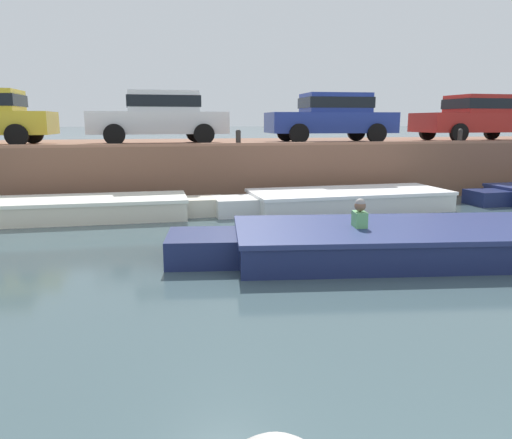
# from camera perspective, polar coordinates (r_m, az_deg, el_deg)

# --- Properties ---
(ground_plane) EXTENTS (400.00, 400.00, 0.00)m
(ground_plane) POSITION_cam_1_polar(r_m,az_deg,el_deg) (7.88, 0.37, -5.65)
(ground_plane) COLOR #3D5156
(far_quay_wall) EXTENTS (60.00, 6.00, 1.61)m
(far_quay_wall) POSITION_cam_1_polar(r_m,az_deg,el_deg) (16.81, -6.45, 6.09)
(far_quay_wall) COLOR brown
(far_quay_wall) RESTS_ON ground
(far_wall_coping) EXTENTS (60.00, 0.24, 0.08)m
(far_wall_coping) POSITION_cam_1_polar(r_m,az_deg,el_deg) (13.90, -5.35, 8.53)
(far_wall_coping) COLOR #9F6C52
(far_wall_coping) RESTS_ON far_quay_wall
(boat_moored_west_cream) EXTENTS (5.75, 1.69, 0.51)m
(boat_moored_west_cream) POSITION_cam_1_polar(r_m,az_deg,el_deg) (12.41, -18.06, 1.23)
(boat_moored_west_cream) COLOR silver
(boat_moored_west_cream) RESTS_ON ground
(boat_moored_central_white) EXTENTS (6.16, 2.19, 0.51)m
(boat_moored_central_white) POSITION_cam_1_polar(r_m,az_deg,el_deg) (13.16, 9.53, 2.18)
(boat_moored_central_white) COLOR white
(boat_moored_central_white) RESTS_ON ground
(motorboat_passing) EXTENTS (7.21, 3.11, 1.02)m
(motorboat_passing) POSITION_cam_1_polar(r_m,az_deg,el_deg) (8.79, 15.31, -2.46)
(motorboat_passing) COLOR navy
(motorboat_passing) RESTS_ON ground
(car_left_inner_white) EXTENTS (4.13, 2.14, 1.54)m
(car_left_inner_white) POSITION_cam_1_polar(r_m,az_deg,el_deg) (15.55, -10.98, 11.63)
(car_left_inner_white) COLOR white
(car_left_inner_white) RESTS_ON far_quay_wall
(car_centre_blue) EXTENTS (4.08, 2.04, 1.54)m
(car_centre_blue) POSITION_cam_1_polar(r_m,az_deg,el_deg) (16.59, 8.66, 11.66)
(car_centre_blue) COLOR #233893
(car_centre_blue) RESTS_ON far_quay_wall
(car_right_inner_red) EXTENTS (4.39, 2.08, 1.54)m
(car_right_inner_red) POSITION_cam_1_polar(r_m,az_deg,el_deg) (19.15, 24.20, 10.76)
(car_right_inner_red) COLOR #B2231E
(car_right_inner_red) RESTS_ON far_quay_wall
(mooring_bollard_mid) EXTENTS (0.15, 0.15, 0.45)m
(mooring_bollard_mid) POSITION_cam_1_polar(r_m,az_deg,el_deg) (14.14, -2.04, 9.42)
(mooring_bollard_mid) COLOR #2D2B28
(mooring_bollard_mid) RESTS_ON far_quay_wall
(mooring_bollard_east) EXTENTS (0.15, 0.15, 0.45)m
(mooring_bollard_east) POSITION_cam_1_polar(r_m,az_deg,el_deg) (16.79, 22.29, 8.89)
(mooring_bollard_east) COLOR #2D2B28
(mooring_bollard_east) RESTS_ON far_quay_wall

